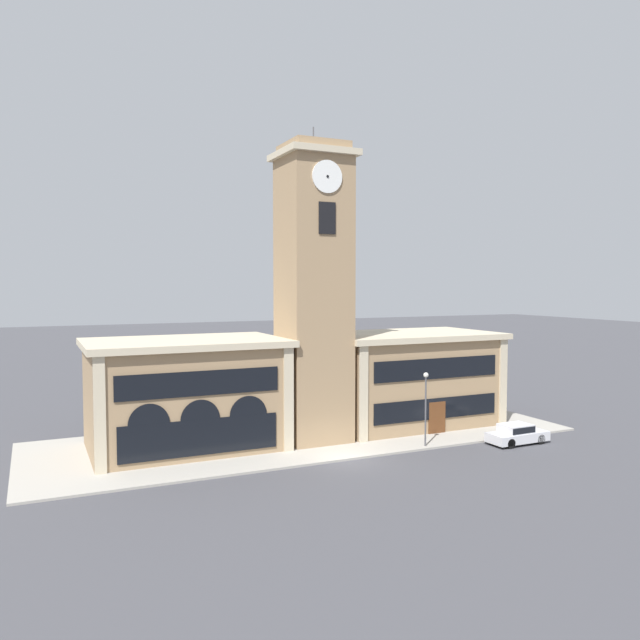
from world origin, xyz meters
name	(u,v)px	position (x,y,z in m)	size (l,w,h in m)	color
ground_plane	(349,461)	(0.00, 0.00, 0.00)	(300.00, 300.00, 0.00)	#424247
sidewalk_kerb	(307,437)	(0.00, 6.84, 0.07)	(40.31, 13.67, 0.15)	#A39E93
clock_tower	(314,294)	(0.00, 5.66, 10.89)	(5.23, 5.23, 22.89)	#9E7F5B
town_hall_left_wing	(186,394)	(-9.03, 7.50, 3.90)	(13.63, 8.98, 7.75)	#9E7F5B
town_hall_right_wing	(407,378)	(9.36, 7.51, 3.83)	(14.29, 8.98, 7.61)	#9E7F5B
parked_car_near	(517,433)	(13.08, -1.28, 0.76)	(4.55, 1.94, 1.46)	silver
street_lamp	(426,397)	(6.37, 0.53, 3.64)	(0.36, 0.36, 5.24)	#4C4C51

